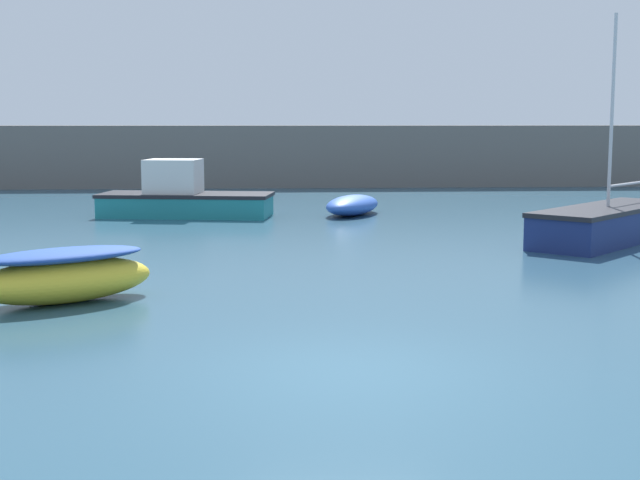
{
  "coord_description": "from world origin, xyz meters",
  "views": [
    {
      "loc": [
        -1.06,
        -11.1,
        3.19
      ],
      "look_at": [
        0.23,
        8.89,
        0.52
      ],
      "focal_mm": 50.0,
      "sensor_mm": 36.0,
      "label": 1
    }
  ],
  "objects_px": {
    "rowboat_with_red_cover": "(64,275)",
    "open_tender_yellow": "(352,205)",
    "motorboat_with_cabin": "(183,198)",
    "sailboat_tall_mast": "(607,224)"
  },
  "relations": [
    {
      "from": "rowboat_with_red_cover",
      "to": "motorboat_with_cabin",
      "type": "bearing_deg",
      "value": -125.58
    },
    {
      "from": "sailboat_tall_mast",
      "to": "rowboat_with_red_cover",
      "type": "bearing_deg",
      "value": -15.95
    },
    {
      "from": "sailboat_tall_mast",
      "to": "rowboat_with_red_cover",
      "type": "xyz_separation_m",
      "value": [
        -12.66,
        -7.17,
        -0.01
      ]
    },
    {
      "from": "motorboat_with_cabin",
      "to": "open_tender_yellow",
      "type": "height_order",
      "value": "motorboat_with_cabin"
    },
    {
      "from": "rowboat_with_red_cover",
      "to": "open_tender_yellow",
      "type": "bearing_deg",
      "value": -146.73
    },
    {
      "from": "motorboat_with_cabin",
      "to": "open_tender_yellow",
      "type": "relative_size",
      "value": 1.65
    },
    {
      "from": "motorboat_with_cabin",
      "to": "rowboat_with_red_cover",
      "type": "distance_m",
      "value": 14.44
    },
    {
      "from": "open_tender_yellow",
      "to": "motorboat_with_cabin",
      "type": "bearing_deg",
      "value": -64.04
    },
    {
      "from": "motorboat_with_cabin",
      "to": "sailboat_tall_mast",
      "type": "height_order",
      "value": "sailboat_tall_mast"
    },
    {
      "from": "rowboat_with_red_cover",
      "to": "open_tender_yellow",
      "type": "height_order",
      "value": "rowboat_with_red_cover"
    }
  ]
}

